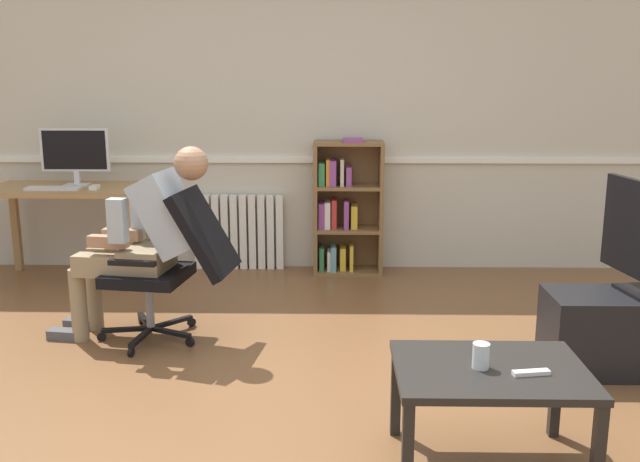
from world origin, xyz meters
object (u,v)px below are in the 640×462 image
spare_remote (531,373)px  tv_stand (640,333)px  keyboard (53,188)px  radiator (239,232)px  computer_mouse (95,187)px  person_seated (143,237)px  computer_desk (67,201)px  bookshelf (344,209)px  office_chair (173,259)px  coffee_table (490,380)px  drinking_glass (481,356)px  imac_monitor (75,152)px

spare_remote → tv_stand: bearing=130.6°
keyboard → radiator: keyboard is taller
computer_mouse → person_seated: size_ratio=0.08×
computer_desk → bookshelf: size_ratio=1.08×
bookshelf → office_chair: bookshelf is taller
bookshelf → coffee_table: 3.04m
person_seated → computer_mouse: bearing=-141.4°
spare_remote → drinking_glass: bearing=-118.3°
computer_mouse → keyboard: bearing=-176.3°
keyboard → computer_desk: bearing=72.4°
tv_stand → coffee_table: 1.46m
spare_remote → person_seated: bearing=-137.4°
imac_monitor → drinking_glass: (2.63, -2.78, -0.52)m
bookshelf → person_seated: 1.98m
bookshelf → coffee_table: size_ratio=1.43×
office_chair → person_seated: bearing=-90.0°
drinking_glass → imac_monitor: bearing=133.3°
imac_monitor → spare_remote: 4.04m
computer_desk → imac_monitor: size_ratio=2.23×
person_seated → coffee_table: (1.80, -1.44, -0.26)m
bookshelf → spare_remote: (0.71, -3.06, -0.08)m
bookshelf → spare_remote: 3.14m
spare_remote → imac_monitor: bearing=-144.8°
computer_mouse → person_seated: bearing=-59.6°
computer_mouse → radiator: (1.02, 0.51, -0.46)m
computer_desk → keyboard: (-0.04, -0.14, 0.12)m
computer_desk → computer_mouse: (0.26, -0.12, 0.13)m
imac_monitor → office_chair: 1.79m
office_chair → computer_mouse: bearing=-135.6°
keyboard → spare_remote: bearing=-42.0°
computer_mouse → bookshelf: bookshelf is taller
person_seated → drinking_glass: 2.28m
computer_desk → drinking_glass: 3.82m
bookshelf → office_chair: size_ratio=1.17×
coffee_table → drinking_glass: 0.12m
imac_monitor → radiator: size_ratio=0.72×
computer_mouse → office_chair: 1.46m
person_seated → coffee_table: 2.32m
tv_stand → coffee_table: bearing=-136.1°
imac_monitor → office_chair: bearing=-52.2°
keyboard → coffee_table: (2.78, -2.55, -0.38)m
tv_stand → spare_remote: size_ratio=6.80×
drinking_glass → tv_stand: bearing=43.0°
person_seated → office_chair: bearing=90.0°
computer_desk → imac_monitor: imac_monitor is taller
imac_monitor → computer_mouse: 0.37m
keyboard → coffee_table: bearing=-42.6°
radiator → coffee_table: (1.44, -3.08, 0.08)m
radiator → computer_desk: bearing=-163.1°
computer_desk → radiator: size_ratio=1.60×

